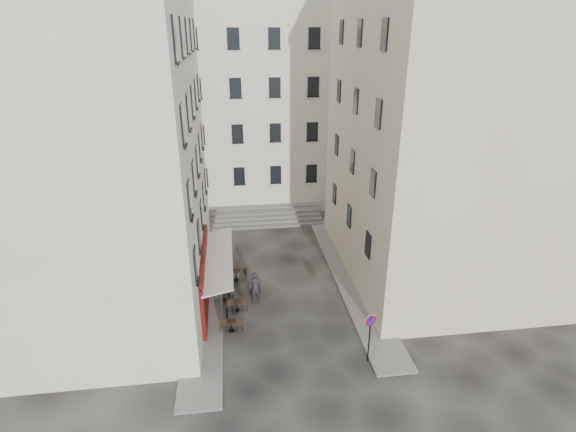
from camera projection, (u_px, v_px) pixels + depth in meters
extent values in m
plane|color=black|center=(285.00, 308.00, 25.60)|extent=(90.00, 90.00, 0.00)
cube|color=slate|center=(207.00, 277.00, 28.69)|extent=(2.00, 22.00, 0.12)
cube|color=slate|center=(348.00, 275.00, 28.86)|extent=(2.00, 18.00, 0.12)
cube|color=beige|center=(76.00, 128.00, 23.16)|extent=(12.00, 16.00, 20.00)
cube|color=beige|center=(453.00, 133.00, 26.53)|extent=(12.00, 14.00, 18.00)
cube|color=beige|center=(246.00, 98.00, 39.29)|extent=(18.00, 10.00, 18.00)
cube|color=#4B0B0A|center=(205.00, 278.00, 25.30)|extent=(0.25, 7.00, 3.50)
cube|color=black|center=(206.00, 283.00, 25.44)|extent=(0.06, 3.85, 2.00)
cube|color=silver|center=(218.00, 258.00, 24.93)|extent=(1.58, 7.30, 0.41)
cube|color=slate|center=(267.00, 223.00, 36.42)|extent=(9.00, 1.80, 0.20)
cube|color=slate|center=(266.00, 218.00, 36.75)|extent=(9.00, 1.80, 0.20)
cube|color=slate|center=(266.00, 214.00, 37.08)|extent=(9.00, 1.80, 0.20)
cube|color=slate|center=(265.00, 210.00, 37.42)|extent=(9.00, 1.80, 0.20)
cylinder|color=black|center=(227.00, 317.00, 24.12)|extent=(0.10, 0.10, 0.90)
sphere|color=black|center=(227.00, 309.00, 23.94)|extent=(0.12, 0.12, 0.12)
cylinder|color=black|center=(227.00, 282.00, 27.32)|extent=(0.10, 0.10, 0.90)
sphere|color=black|center=(226.00, 276.00, 27.13)|extent=(0.12, 0.12, 0.12)
cylinder|color=black|center=(227.00, 256.00, 30.51)|extent=(0.10, 0.10, 0.90)
sphere|color=black|center=(226.00, 249.00, 30.33)|extent=(0.12, 0.12, 0.12)
cylinder|color=black|center=(369.00, 339.00, 21.10)|extent=(0.07, 0.07, 2.59)
cylinder|color=#B40C21|center=(371.00, 321.00, 20.69)|extent=(0.58, 0.19, 0.60)
cylinder|color=navy|center=(371.00, 321.00, 20.67)|extent=(0.43, 0.15, 0.43)
cube|color=#B40C21|center=(371.00, 321.00, 20.64)|extent=(0.34, 0.12, 0.35)
cylinder|color=black|center=(232.00, 331.00, 23.63)|extent=(0.34, 0.34, 0.02)
cylinder|color=black|center=(232.00, 326.00, 23.51)|extent=(0.05, 0.05, 0.66)
cylinder|color=black|center=(231.00, 321.00, 23.39)|extent=(0.56, 0.56, 0.04)
cube|color=black|center=(240.00, 324.00, 23.54)|extent=(0.36, 0.36, 0.85)
cube|color=black|center=(223.00, 325.00, 23.52)|extent=(0.36, 0.36, 0.85)
cylinder|color=black|center=(238.00, 310.00, 25.35)|extent=(0.32, 0.32, 0.02)
cylinder|color=black|center=(238.00, 306.00, 25.23)|extent=(0.04, 0.04, 0.62)
cylinder|color=black|center=(237.00, 301.00, 25.12)|extent=(0.53, 0.53, 0.04)
cube|color=black|center=(245.00, 304.00, 25.26)|extent=(0.34, 0.34, 0.80)
cube|color=black|center=(230.00, 305.00, 25.25)|extent=(0.34, 0.34, 0.80)
cylinder|color=black|center=(224.00, 299.00, 26.32)|extent=(0.34, 0.34, 0.02)
cylinder|color=black|center=(224.00, 295.00, 26.20)|extent=(0.05, 0.05, 0.67)
cylinder|color=black|center=(223.00, 290.00, 26.08)|extent=(0.57, 0.57, 0.04)
cube|color=black|center=(231.00, 294.00, 26.23)|extent=(0.36, 0.36, 0.86)
cube|color=black|center=(216.00, 294.00, 26.22)|extent=(0.36, 0.36, 0.86)
cylinder|color=black|center=(237.00, 280.00, 28.34)|extent=(0.36, 0.36, 0.02)
cylinder|color=black|center=(236.00, 275.00, 28.21)|extent=(0.05, 0.05, 0.70)
cylinder|color=black|center=(236.00, 271.00, 28.08)|extent=(0.60, 0.60, 0.04)
cube|color=black|center=(243.00, 274.00, 28.24)|extent=(0.38, 0.38, 0.90)
cube|color=black|center=(229.00, 274.00, 28.23)|extent=(0.38, 0.38, 0.90)
cylinder|color=black|center=(227.00, 277.00, 28.63)|extent=(0.37, 0.37, 0.02)
cylinder|color=black|center=(227.00, 273.00, 28.50)|extent=(0.05, 0.05, 0.72)
cylinder|color=black|center=(226.00, 268.00, 28.37)|extent=(0.62, 0.62, 0.04)
cube|color=black|center=(234.00, 271.00, 28.53)|extent=(0.39, 0.39, 0.92)
cube|color=black|center=(219.00, 271.00, 28.51)|extent=(0.39, 0.39, 0.92)
imported|color=#242328|center=(255.00, 287.00, 25.88)|extent=(0.76, 0.54, 1.95)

